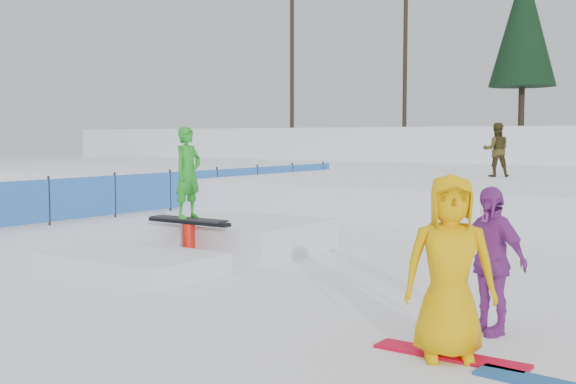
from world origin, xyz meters
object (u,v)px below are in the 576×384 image
Objects in this scene: walker_olive at (496,150)px; spectator_yellow at (450,267)px; safety_fence at (170,190)px; jib_rail_feature at (213,238)px; spectator_purple at (490,260)px.

spectator_yellow is at bearing 79.60° from walker_olive.
safety_fence is 3.64× the size of jib_rail_feature.
safety_fence is 12.95m from spectator_purple.
safety_fence is 10.85× the size of spectator_purple.
walker_olive reaches higher than safety_fence.
walker_olive is 0.35× the size of jib_rail_feature.
walker_olive reaches higher than spectator_purple.
spectator_purple is at bearing 80.84° from walker_olive.
jib_rail_feature is (5.71, -4.91, -0.25)m from safety_fence.
spectator_purple is 0.90× the size of spectator_yellow.
spectator_purple is at bearing 59.47° from spectator_yellow.
spectator_yellow is (0.00, -1.03, 0.08)m from spectator_purple.
jib_rail_feature is at bearing -40.65° from safety_fence.
spectator_purple reaches higher than safety_fence.
spectator_yellow is at bearing -35.54° from safety_fence.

